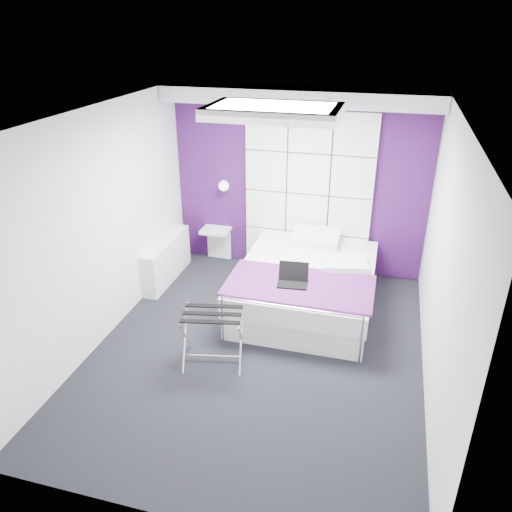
# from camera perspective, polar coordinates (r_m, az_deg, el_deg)

# --- Properties ---
(floor) EXTENTS (4.40, 4.40, 0.00)m
(floor) POSITION_cam_1_polar(r_m,az_deg,el_deg) (5.76, 0.23, -10.65)
(floor) COLOR black
(floor) RESTS_ON ground
(ceiling) EXTENTS (4.40, 4.40, 0.00)m
(ceiling) POSITION_cam_1_polar(r_m,az_deg,el_deg) (4.70, 0.29, 15.72)
(ceiling) COLOR white
(ceiling) RESTS_ON wall_back
(wall_back) EXTENTS (3.60, 0.00, 3.60)m
(wall_back) POSITION_cam_1_polar(r_m,az_deg,el_deg) (7.10, 4.87, 8.35)
(wall_back) COLOR white
(wall_back) RESTS_ON floor
(wall_left) EXTENTS (0.00, 4.40, 4.40)m
(wall_left) POSITION_cam_1_polar(r_m,az_deg,el_deg) (5.78, -17.27, 3.07)
(wall_left) COLOR white
(wall_left) RESTS_ON floor
(wall_right) EXTENTS (0.00, 4.40, 4.40)m
(wall_right) POSITION_cam_1_polar(r_m,az_deg,el_deg) (4.99, 20.65, -1.16)
(wall_right) COLOR white
(wall_right) RESTS_ON floor
(accent_wall) EXTENTS (3.58, 0.02, 2.58)m
(accent_wall) POSITION_cam_1_polar(r_m,az_deg,el_deg) (7.10, 4.86, 8.33)
(accent_wall) COLOR #381047
(accent_wall) RESTS_ON wall_back
(soffit) EXTENTS (3.58, 0.50, 0.20)m
(soffit) POSITION_cam_1_polar(r_m,az_deg,el_deg) (6.60, 4.85, 17.70)
(soffit) COLOR white
(soffit) RESTS_ON wall_back
(headboard) EXTENTS (1.80, 0.08, 2.30)m
(headboard) POSITION_cam_1_polar(r_m,az_deg,el_deg) (7.06, 5.95, 7.10)
(headboard) COLOR white
(headboard) RESTS_ON wall_back
(skylight) EXTENTS (1.36, 0.86, 0.12)m
(skylight) POSITION_cam_1_polar(r_m,az_deg,el_deg) (5.28, 2.03, 16.29)
(skylight) COLOR white
(skylight) RESTS_ON ceiling
(wall_lamp) EXTENTS (0.15, 0.15, 0.15)m
(wall_lamp) POSITION_cam_1_polar(r_m,az_deg,el_deg) (7.25, -3.62, 8.09)
(wall_lamp) COLOR white
(wall_lamp) RESTS_ON wall_back
(radiator) EXTENTS (0.22, 1.20, 0.60)m
(radiator) POSITION_cam_1_polar(r_m,az_deg,el_deg) (7.17, -10.20, -0.43)
(radiator) COLOR white
(radiator) RESTS_ON floor
(bed) EXTENTS (1.72, 2.08, 0.73)m
(bed) POSITION_cam_1_polar(r_m,az_deg,el_deg) (6.45, 5.75, -3.22)
(bed) COLOR white
(bed) RESTS_ON floor
(nightstand) EXTENTS (0.42, 0.32, 0.05)m
(nightstand) POSITION_cam_1_polar(r_m,az_deg,el_deg) (7.51, -4.64, 2.92)
(nightstand) COLOR white
(nightstand) RESTS_ON wall_back
(luggage_rack) EXTENTS (0.62, 0.46, 0.61)m
(luggage_rack) POSITION_cam_1_polar(r_m,az_deg,el_deg) (5.44, -4.93, -9.26)
(luggage_rack) COLOR silver
(luggage_rack) RESTS_ON floor
(laptop) EXTENTS (0.35, 0.25, 0.25)m
(laptop) POSITION_cam_1_polar(r_m,az_deg,el_deg) (5.86, 4.30, -2.56)
(laptop) COLOR black
(laptop) RESTS_ON bed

